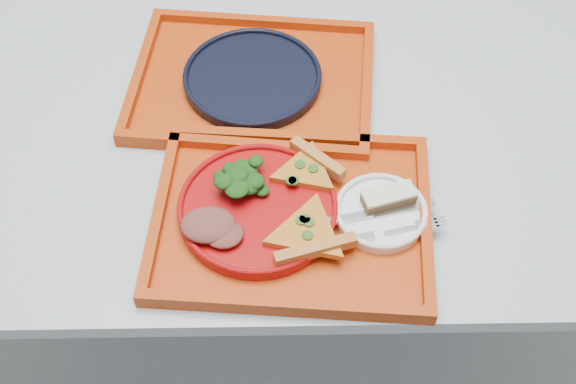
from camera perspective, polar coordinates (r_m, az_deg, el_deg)
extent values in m
plane|color=#909498|center=(1.94, -1.29, -9.96)|extent=(10.00, 10.00, 0.00)
cube|color=#A5B0B9|center=(1.33, -1.86, 4.69)|extent=(1.60, 0.80, 0.03)
cylinder|color=gray|center=(1.95, 20.20, 4.29)|extent=(0.05, 0.05, 0.72)
cube|color=#AD3309|center=(1.18, 0.29, -2.18)|extent=(0.48, 0.39, 0.01)
cube|color=#AD3309|center=(1.39, -2.80, 8.51)|extent=(0.49, 0.40, 0.01)
cylinder|color=#9F0A0B|center=(1.18, -2.39, -1.39)|extent=(0.26, 0.26, 0.02)
cylinder|color=white|center=(1.18, 7.32, -1.71)|extent=(0.15, 0.15, 0.01)
cylinder|color=black|center=(1.38, -2.82, 8.92)|extent=(0.26, 0.26, 0.02)
ellipsoid|color=black|center=(1.19, -3.95, 1.65)|extent=(0.10, 0.09, 0.05)
ellipsoid|color=brown|center=(1.14, -6.32, -2.60)|extent=(0.09, 0.07, 0.03)
cube|color=#4C3319|center=(1.18, 7.94, -0.49)|extent=(0.09, 0.06, 0.02)
cube|color=beige|center=(1.18, 8.00, -0.14)|extent=(0.09, 0.06, 0.01)
cube|color=silver|center=(1.17, 7.35, -1.57)|extent=(0.18, 0.05, 0.01)
cube|color=silver|center=(1.15, 7.51, -3.27)|extent=(0.19, 0.06, 0.01)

